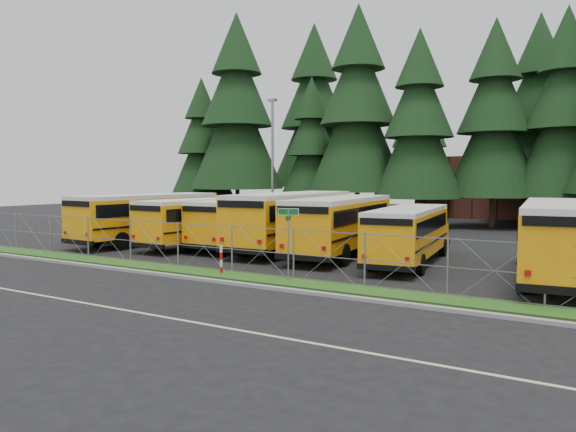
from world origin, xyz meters
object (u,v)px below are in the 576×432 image
Objects in this scene: bus_4 at (295,221)px; bus_6 at (410,236)px; light_standard at (272,158)px; bus_0 at (142,218)px; striped_bollard at (221,260)px; bus_2 at (209,222)px; street_sign at (288,229)px; bus_east at (561,241)px; bus_3 at (254,223)px; bus_1 at (152,219)px; bus_5 at (343,226)px.

bus_4 is 1.21× the size of bus_6.
bus_6 is 0.98× the size of light_standard.
striped_bollard is at bearing -27.50° from bus_0.
bus_0 is 6.70m from bus_2.
street_sign reaches higher than bus_6.
bus_4 is at bearing 163.27° from bus_east.
bus_east is (16.13, -2.41, 0.15)m from bus_3.
bus_east reaches higher than bus_1.
bus_0 is 0.99× the size of light_standard.
bus_3 is at bearing 4.28° from bus_0.
bus_east reaches higher than bus_2.
street_sign is at bearing -34.02° from bus_2.
bus_6 is 3.53× the size of street_sign.
street_sign is at bearing -21.53° from bus_1.
bus_4 reaches higher than street_sign.
bus_1 is 0.97× the size of bus_east.
light_standard is at bearing 117.31° from bus_3.
bus_0 is 14.91m from bus_5.
bus_6 is 6.44m from bus_east.
bus_4 is at bearing 163.03° from bus_5.
bus_5 is at bearing -6.16° from bus_3.
bus_3 is (8.98, -0.09, 0.05)m from bus_0.
bus_1 is 12.23m from bus_5.
bus_east is (25.11, -2.50, 0.20)m from bus_0.
bus_5 is at bearing 2.38° from bus_0.
bus_2 is 8.78× the size of striped_bollard.
bus_4 is 1.18× the size of light_standard.
striped_bollard is at bearing -64.34° from bus_3.
street_sign is at bearing 1.23° from striped_bollard.
bus_east is 13.41m from striped_bollard.
bus_2 is at bearing 170.55° from bus_6.
light_standard reaches higher than bus_east.
bus_1 is at bearing -167.65° from bus_2.
bus_3 is 0.90× the size of bus_east.
bus_3 is (6.25, 1.77, -0.11)m from bus_1.
bus_3 is 8.71× the size of striped_bollard.
bus_2 is 2.61m from bus_3.
light_standard is at bearing 79.89° from bus_0.
bus_0 is 0.87× the size of bus_east.
bus_6 is (7.01, -1.48, -0.27)m from bus_4.
bus_0 is 8.39× the size of striped_bollard.
bus_0 is at bearing 147.63° from striped_bollard.
bus_0 is 3.31m from bus_1.
bus_4 reaches higher than bus_5.
bus_east is (13.37, -2.43, -0.05)m from bus_4.
bus_2 is 1.04× the size of light_standard.
bus_1 is 0.94× the size of bus_4.
street_sign is at bearing -118.26° from bus_6.
striped_bollard is at bearing -137.96° from bus_6.
street_sign is 23.70m from light_standard.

